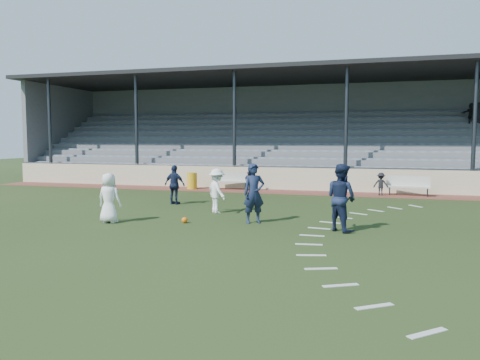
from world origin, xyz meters
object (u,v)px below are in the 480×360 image
(bench_left, at_px, (230,179))
(player_white_lead, at_px, (109,198))
(trash_bin, at_px, (192,181))
(player_navy_lead, at_px, (254,193))
(bench_right, at_px, (408,184))
(football, at_px, (185,220))

(bench_left, height_order, player_white_lead, player_white_lead)
(trash_bin, distance_m, player_white_lead, 10.33)
(bench_left, height_order, trash_bin, bench_left)
(trash_bin, relative_size, player_navy_lead, 0.45)
(bench_left, bearing_deg, trash_bin, -177.32)
(bench_right, distance_m, trash_bin, 11.08)
(football, relative_size, player_navy_lead, 0.10)
(trash_bin, relative_size, player_white_lead, 0.54)
(player_navy_lead, bearing_deg, trash_bin, 91.11)
(bench_left, bearing_deg, bench_right, -7.93)
(bench_left, height_order, bench_right, same)
(player_white_lead, height_order, player_navy_lead, player_navy_lead)
(trash_bin, height_order, player_navy_lead, player_navy_lead)
(trash_bin, height_order, football, trash_bin)
(bench_right, height_order, trash_bin, bench_right)
(player_white_lead, bearing_deg, bench_right, -133.06)
(trash_bin, bearing_deg, player_white_lead, -82.92)
(football, bearing_deg, bench_right, 52.58)
(bench_left, relative_size, player_navy_lead, 1.05)
(bench_left, distance_m, player_white_lead, 10.61)
(bench_right, bearing_deg, bench_left, -174.82)
(player_navy_lead, bearing_deg, player_white_lead, 163.63)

